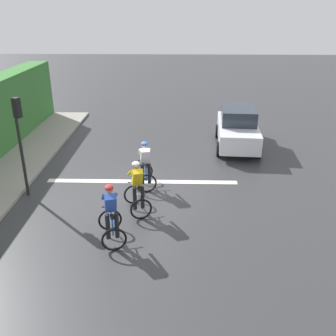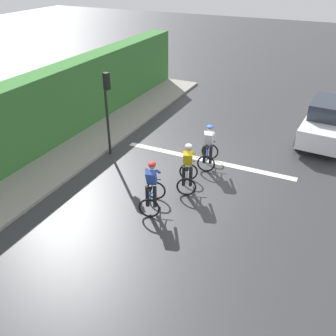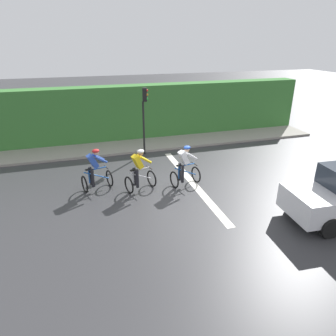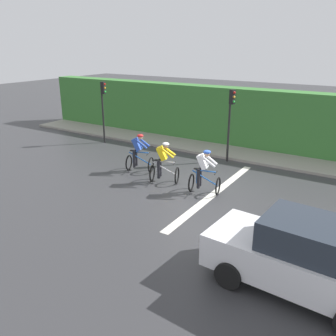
% 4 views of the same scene
% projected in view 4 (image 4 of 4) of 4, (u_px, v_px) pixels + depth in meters
% --- Properties ---
extents(ground_plane, '(80.00, 80.00, 0.00)m').
position_uv_depth(ground_plane, '(197.00, 189.00, 13.59)').
color(ground_plane, '#333335').
extents(sidewalk_kerb, '(2.80, 23.99, 0.12)m').
position_uv_depth(sidewalk_kerb, '(211.00, 147.00, 18.90)').
color(sidewalk_kerb, gray).
rests_on(sidewalk_kerb, ground).
extents(stone_wall_low, '(0.44, 23.99, 0.41)m').
position_uv_depth(stone_wall_low, '(218.00, 141.00, 19.57)').
color(stone_wall_low, tan).
rests_on(stone_wall_low, ground).
extents(hedge_wall, '(1.10, 23.99, 3.08)m').
position_uv_depth(hedge_wall, '(222.00, 116.00, 19.36)').
color(hedge_wall, '#387533').
rests_on(hedge_wall, ground).
extents(road_marking_stop_line, '(7.00, 0.30, 0.01)m').
position_uv_depth(road_marking_stop_line, '(215.00, 193.00, 13.21)').
color(road_marking_stop_line, silver).
rests_on(road_marking_stop_line, ground).
extents(cyclist_lead, '(0.94, 1.22, 1.66)m').
position_uv_depth(cyclist_lead, '(139.00, 154.00, 15.24)').
color(cyclist_lead, black).
rests_on(cyclist_lead, ground).
extents(cyclist_second, '(0.98, 1.24, 1.66)m').
position_uv_depth(cyclist_second, '(163.00, 163.00, 14.00)').
color(cyclist_second, black).
rests_on(cyclist_second, ground).
extents(cyclist_mid, '(0.88, 1.19, 1.66)m').
position_uv_depth(cyclist_mid, '(204.00, 173.00, 13.01)').
color(cyclist_mid, black).
rests_on(cyclist_mid, ground).
extents(car_white, '(2.11, 4.21, 1.76)m').
position_uv_depth(car_white, '(303.00, 257.00, 7.74)').
color(car_white, silver).
rests_on(car_white, ground).
extents(traffic_light_near_crossing, '(0.26, 0.30, 3.34)m').
position_uv_depth(traffic_light_near_crossing, '(231.00, 115.00, 16.05)').
color(traffic_light_near_crossing, black).
rests_on(traffic_light_near_crossing, ground).
extents(traffic_light_far_junction, '(0.24, 0.31, 3.34)m').
position_uv_depth(traffic_light_far_junction, '(103.00, 103.00, 19.21)').
color(traffic_light_far_junction, black).
rests_on(traffic_light_far_junction, ground).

